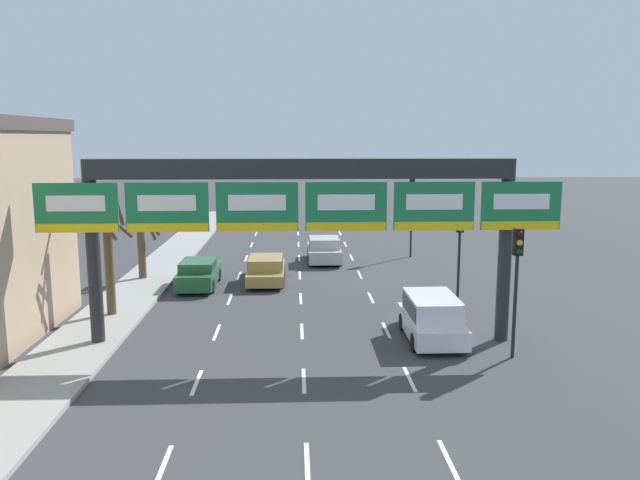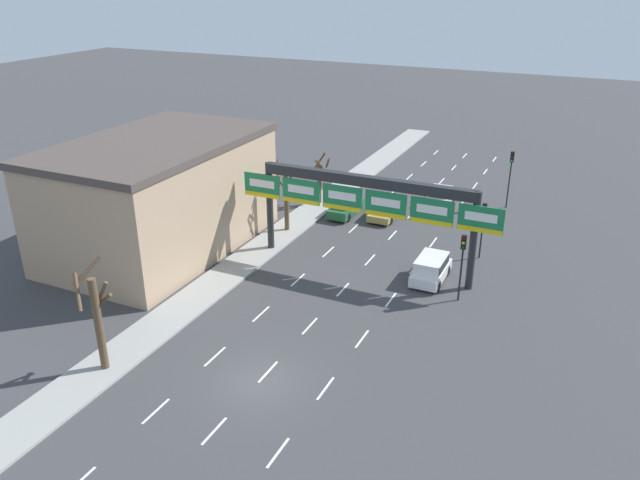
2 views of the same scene
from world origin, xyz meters
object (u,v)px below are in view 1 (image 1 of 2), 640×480
at_px(sign_gantry, 302,199).
at_px(suv_white, 432,315).
at_px(tree_bare_second, 108,248).
at_px(car_gold, 266,268).
at_px(car_green, 199,272).
at_px(car_silver, 324,249).
at_px(traffic_light_mid_block, 460,239).
at_px(traffic_light_near_gantry, 412,200).
at_px(tree_bare_closest, 143,235).
at_px(traffic_light_far_end, 517,266).

relative_size(sign_gantry, suv_white, 4.49).
bearing_deg(tree_bare_second, car_gold, 45.55).
relative_size(sign_gantry, car_green, 4.21).
xyz_separation_m(car_silver, tree_bare_second, (-9.42, -11.41, 2.17)).
bearing_deg(traffic_light_mid_block, traffic_light_near_gantry, 90.10).
height_order(tree_bare_closest, tree_bare_second, tree_bare_second).
distance_m(traffic_light_mid_block, tree_bare_closest, 16.18).
bearing_deg(traffic_light_mid_block, tree_bare_second, -174.43).
relative_size(traffic_light_near_gantry, traffic_light_mid_block, 1.20).
height_order(traffic_light_mid_block, tree_bare_second, tree_bare_second).
bearing_deg(car_green, sign_gantry, -60.20).
xyz_separation_m(car_gold, traffic_light_near_gantry, (8.81, 6.60, 2.86)).
distance_m(car_green, traffic_light_mid_block, 12.95).
bearing_deg(traffic_light_far_end, traffic_light_near_gantry, 90.40).
xyz_separation_m(suv_white, traffic_light_mid_block, (2.26, 4.90, 2.08)).
bearing_deg(car_silver, suv_white, -77.48).
xyz_separation_m(car_green, suv_white, (9.89, -8.74, 0.19)).
height_order(car_gold, traffic_light_near_gantry, traffic_light_near_gantry).
xyz_separation_m(car_silver, traffic_light_near_gantry, (5.54, 1.47, 2.78)).
bearing_deg(suv_white, tree_bare_second, 164.85).
bearing_deg(suv_white, traffic_light_far_end, -39.99).
xyz_separation_m(car_silver, car_gold, (-3.26, -5.14, -0.08)).
xyz_separation_m(car_gold, traffic_light_far_end, (8.93, -11.71, 2.47)).
xyz_separation_m(sign_gantry, car_silver, (1.50, 15.01, -4.47)).
relative_size(suv_white, traffic_light_far_end, 0.92).
xyz_separation_m(car_silver, tree_bare_closest, (-9.66, -4.51, 1.64)).
distance_m(car_green, suv_white, 13.20).
bearing_deg(traffic_light_far_end, car_gold, 127.34).
height_order(car_green, traffic_light_near_gantry, traffic_light_near_gantry).
bearing_deg(car_green, suv_white, -41.44).
xyz_separation_m(car_gold, traffic_light_mid_block, (8.83, -4.81, 2.29)).
xyz_separation_m(traffic_light_far_end, tree_bare_closest, (-15.33, 12.33, -0.75)).
height_order(suv_white, tree_bare_closest, tree_bare_closest).
relative_size(car_green, suv_white, 1.07).
xyz_separation_m(sign_gantry, traffic_light_mid_block, (7.07, 5.06, -2.27)).
relative_size(car_gold, traffic_light_mid_block, 1.14).
xyz_separation_m(suv_white, tree_bare_closest, (-12.96, 10.34, 1.51)).
xyz_separation_m(car_green, traffic_light_far_end, (12.27, -10.73, 2.44)).
bearing_deg(car_silver, traffic_light_far_end, -71.40).
height_order(suv_white, traffic_light_mid_block, traffic_light_mid_block).
xyz_separation_m(traffic_light_near_gantry, tree_bare_closest, (-15.20, -5.98, -1.14)).
bearing_deg(car_gold, tree_bare_second, -134.45).
distance_m(tree_bare_closest, tree_bare_second, 6.93).
distance_m(sign_gantry, traffic_light_far_end, 7.69).
distance_m(suv_white, traffic_light_far_end, 3.83).
bearing_deg(sign_gantry, tree_bare_second, 155.57).
bearing_deg(tree_bare_closest, traffic_light_near_gantry, 21.46).
relative_size(car_green, tree_bare_second, 0.78).
bearing_deg(car_green, car_gold, 16.39).
height_order(car_silver, traffic_light_near_gantry, traffic_light_near_gantry).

